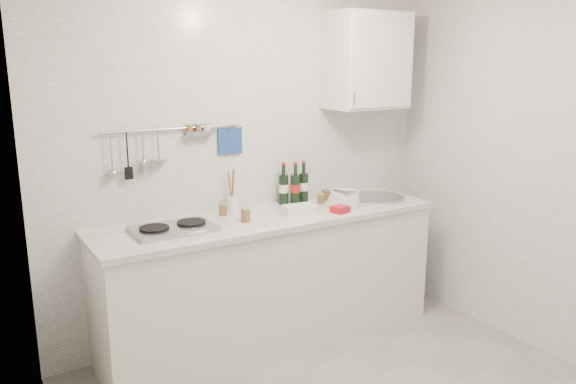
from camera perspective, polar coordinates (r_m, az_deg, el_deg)
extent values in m
cube|color=silver|center=(4.02, -3.90, 3.14)|extent=(3.00, 0.02, 2.50)
cube|color=silver|center=(2.25, -21.39, -5.76)|extent=(0.02, 2.80, 2.50)
cube|color=silver|center=(4.01, 25.68, 1.85)|extent=(0.02, 2.80, 2.50)
cube|color=silver|center=(3.99, -1.68, -9.02)|extent=(2.40, 0.60, 0.88)
cube|color=silver|center=(3.84, -1.73, -2.66)|extent=(2.44, 0.64, 0.04)
cube|color=black|center=(4.17, -1.79, -13.91)|extent=(2.34, 0.52, 0.10)
cube|color=#93969B|center=(3.55, -11.58, -3.66)|extent=(0.50, 0.32, 0.03)
cylinder|color=black|center=(3.51, -13.44, -3.59)|extent=(0.18, 0.18, 0.01)
cylinder|color=black|center=(3.59, -9.80, -3.06)|extent=(0.18, 0.18, 0.01)
cylinder|color=#93969B|center=(4.37, 9.11, -0.53)|extent=(0.40, 0.40, 0.02)
cylinder|color=#93969B|center=(4.39, 9.09, -1.24)|extent=(0.34, 0.34, 0.10)
cylinder|color=#93969B|center=(3.73, -11.63, 6.31)|extent=(0.95, 0.02, 0.02)
cube|color=navy|center=(3.92, -5.91, 5.19)|extent=(0.18, 0.02, 0.18)
cube|color=silver|center=(4.32, 7.99, 13.05)|extent=(0.60, 0.35, 0.70)
cube|color=white|center=(4.18, 9.60, 13.00)|extent=(0.56, 0.01, 0.66)
cylinder|color=#93969B|center=(4.01, 6.74, 9.52)|extent=(0.01, 0.01, 0.08)
cylinder|color=#5483C0|center=(3.56, -9.96, -3.71)|extent=(0.29, 0.29, 0.01)
cylinder|color=#5483C0|center=(3.56, -9.90, -3.47)|extent=(0.29, 0.29, 0.01)
cylinder|color=white|center=(4.07, 5.56, -1.42)|extent=(0.25, 0.25, 0.01)
cylinder|color=white|center=(4.08, 5.60, -1.21)|extent=(0.24, 0.24, 0.01)
cylinder|color=white|center=(4.08, 5.64, -1.00)|extent=(0.23, 0.23, 0.01)
cylinder|color=white|center=(4.08, 5.68, -0.80)|extent=(0.23, 0.23, 0.01)
cylinder|color=white|center=(4.09, 5.71, -0.59)|extent=(0.22, 0.22, 0.01)
cylinder|color=white|center=(4.09, 5.75, -0.39)|extent=(0.22, 0.22, 0.01)
cylinder|color=white|center=(4.10, 5.79, -0.18)|extent=(0.21, 0.21, 0.01)
cylinder|color=white|center=(4.10, 5.83, 0.02)|extent=(0.20, 0.20, 0.01)
cube|color=white|center=(3.86, 1.15, -1.79)|extent=(0.23, 0.13, 0.07)
cube|color=red|center=(3.92, 5.31, -1.76)|extent=(0.13, 0.13, 0.04)
cylinder|color=white|center=(3.93, -5.69, -1.22)|extent=(0.07, 0.07, 0.11)
cylinder|color=brown|center=(3.91, -5.62, 0.76)|extent=(0.02, 0.05, 0.22)
cylinder|color=brown|center=(3.91, -5.92, 0.62)|extent=(0.02, 0.04, 0.20)
cylinder|color=brown|center=(3.85, -6.62, -1.83)|extent=(0.05, 0.05, 0.08)
cylinder|color=tan|center=(3.84, -6.63, -1.20)|extent=(0.06, 0.06, 0.01)
cylinder|color=brown|center=(4.26, 3.88, -0.34)|extent=(0.07, 0.07, 0.07)
cylinder|color=tan|center=(4.25, 3.89, 0.19)|extent=(0.07, 0.07, 0.01)
cylinder|color=brown|center=(4.16, 3.37, -0.72)|extent=(0.05, 0.05, 0.06)
cylinder|color=tan|center=(4.15, 3.37, -0.24)|extent=(0.06, 0.06, 0.01)
cylinder|color=brown|center=(3.68, -4.33, -2.40)|extent=(0.06, 0.06, 0.08)
cylinder|color=tan|center=(3.67, -4.34, -1.69)|extent=(0.07, 0.07, 0.01)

